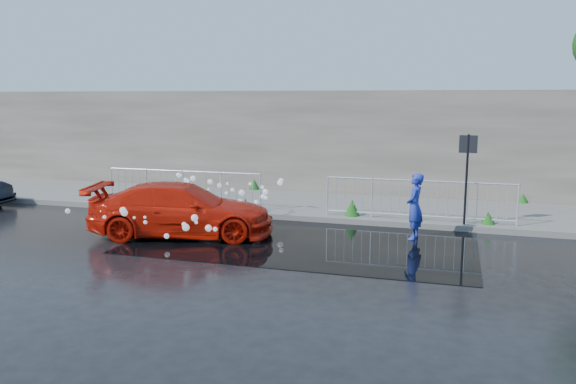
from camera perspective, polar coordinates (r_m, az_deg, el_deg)
name	(u,v)px	position (r m, az deg, el deg)	size (l,w,h in m)	color
ground	(274,248)	(12.95, -1.47, -5.74)	(90.00, 90.00, 0.00)	black
pavement	(323,205)	(17.63, 3.61, -1.37)	(30.00, 4.00, 0.15)	#61605C
curb	(307,218)	(15.72, 1.94, -2.69)	(30.00, 0.25, 0.16)	#61605C
retaining_wall	(338,142)	(19.52, 5.14, 5.08)	(30.00, 0.60, 3.50)	#544E47
puddle	(306,239)	(13.74, 1.83, -4.81)	(8.00, 5.00, 0.01)	black
sign_post	(467,165)	(15.06, 17.74, 2.66)	(0.45, 0.06, 2.50)	black
railing_left	(183,187)	(17.35, -10.62, 0.52)	(5.05, 0.05, 1.10)	silver
railing_right	(418,199)	(15.47, 13.10, -0.66)	(5.05, 0.05, 1.10)	silver
weeds	(310,200)	(17.08, 2.22, -0.83)	(12.17, 3.93, 0.46)	#1A5115
water_spray	(205,198)	(15.34, -8.41, -0.63)	(3.60, 5.47, 1.01)	white
red_car	(182,210)	(14.22, -10.73, -1.78)	(1.85, 4.54, 1.32)	red
person	(415,207)	(13.94, 12.74, -1.45)	(0.59, 0.39, 1.62)	#2132A7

